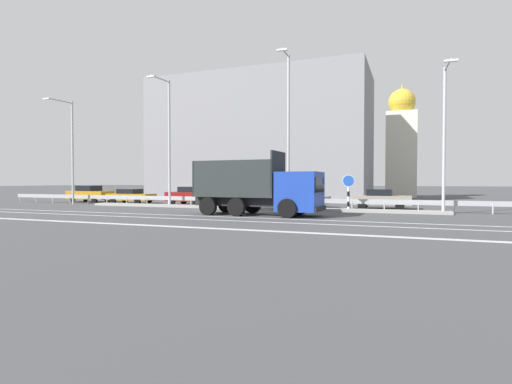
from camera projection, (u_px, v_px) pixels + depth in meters
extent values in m
plane|color=#424244|center=(234.00, 211.00, 26.30)|extent=(320.00, 320.00, 0.00)
cube|color=silver|center=(245.00, 218.00, 21.56)|extent=(48.09, 0.16, 0.01)
cube|color=silver|center=(230.00, 221.00, 19.85)|extent=(48.09, 0.16, 0.01)
cube|color=silver|center=(200.00, 227.00, 16.94)|extent=(48.09, 0.16, 0.01)
cube|color=silver|center=(197.00, 228.00, 16.72)|extent=(48.09, 0.16, 0.01)
cube|color=gray|center=(247.00, 208.00, 28.37)|extent=(26.45, 1.10, 0.18)
cube|color=#9EA0A5|center=(252.00, 200.00, 29.38)|extent=(48.09, 0.04, 0.32)
cylinder|color=#ADADB2|center=(20.00, 199.00, 37.91)|extent=(0.09, 0.09, 0.62)
cylinder|color=#ADADB2|center=(36.00, 199.00, 37.17)|extent=(0.09, 0.09, 0.62)
cylinder|color=#ADADB2|center=(53.00, 200.00, 36.43)|extent=(0.09, 0.09, 0.62)
cylinder|color=#ADADB2|center=(70.00, 200.00, 35.69)|extent=(0.09, 0.09, 0.62)
cylinder|color=#ADADB2|center=(88.00, 200.00, 34.95)|extent=(0.09, 0.09, 0.62)
cylinder|color=#ADADB2|center=(107.00, 201.00, 34.20)|extent=(0.09, 0.09, 0.62)
cylinder|color=#ADADB2|center=(127.00, 201.00, 33.46)|extent=(0.09, 0.09, 0.62)
cylinder|color=#ADADB2|center=(147.00, 202.00, 32.72)|extent=(0.09, 0.09, 0.62)
cylinder|color=#ADADB2|center=(169.00, 202.00, 31.98)|extent=(0.09, 0.09, 0.62)
cylinder|color=#ADADB2|center=(191.00, 202.00, 31.24)|extent=(0.09, 0.09, 0.62)
cylinder|color=#ADADB2|center=(215.00, 203.00, 30.50)|extent=(0.09, 0.09, 0.62)
cylinder|color=#ADADB2|center=(239.00, 204.00, 29.76)|extent=(0.09, 0.09, 0.62)
cylinder|color=#ADADB2|center=(265.00, 204.00, 29.01)|extent=(0.09, 0.09, 0.62)
cylinder|color=#ADADB2|center=(293.00, 205.00, 28.27)|extent=(0.09, 0.09, 0.62)
cylinder|color=#ADADB2|center=(322.00, 205.00, 27.53)|extent=(0.09, 0.09, 0.62)
cylinder|color=#ADADB2|center=(352.00, 206.00, 26.79)|extent=(0.09, 0.09, 0.62)
cylinder|color=#ADADB2|center=(384.00, 207.00, 26.05)|extent=(0.09, 0.09, 0.62)
cylinder|color=#ADADB2|center=(418.00, 207.00, 25.31)|extent=(0.09, 0.09, 0.62)
cylinder|color=#ADADB2|center=(455.00, 208.00, 24.57)|extent=(0.09, 0.09, 0.62)
cylinder|color=#ADADB2|center=(493.00, 209.00, 23.82)|extent=(0.09, 0.09, 0.62)
cube|color=#19389E|center=(300.00, 191.00, 22.18)|extent=(2.32, 2.43, 2.17)
cube|color=black|center=(320.00, 185.00, 21.73)|extent=(0.09, 2.03, 0.82)
cube|color=black|center=(320.00, 209.00, 21.75)|extent=(0.17, 2.32, 0.24)
cube|color=black|center=(239.00, 201.00, 23.65)|extent=(5.28, 1.46, 0.53)
cube|color=#232828|center=(239.00, 196.00, 23.64)|extent=(5.10, 2.42, 0.12)
cube|color=#232828|center=(246.00, 178.00, 24.61)|extent=(5.03, 0.26, 2.00)
cube|color=#232828|center=(231.00, 178.00, 22.62)|extent=(5.03, 0.26, 2.00)
cube|color=#232828|center=(278.00, 173.00, 22.65)|extent=(0.17, 2.27, 2.50)
cube|color=#232828|center=(203.00, 178.00, 24.57)|extent=(0.17, 2.27, 2.00)
cylinder|color=black|center=(300.00, 206.00, 23.40)|extent=(1.05, 0.35, 1.04)
cylinder|color=black|center=(287.00, 208.00, 21.27)|extent=(1.05, 0.35, 1.04)
cylinder|color=black|center=(253.00, 205.00, 24.57)|extent=(1.05, 0.35, 1.04)
cylinder|color=black|center=(237.00, 207.00, 22.44)|extent=(1.05, 0.35, 1.04)
cylinder|color=black|center=(226.00, 204.00, 25.28)|extent=(1.05, 0.35, 1.04)
cylinder|color=black|center=(208.00, 206.00, 23.15)|extent=(1.05, 0.35, 1.04)
cylinder|color=white|center=(348.00, 209.00, 25.81)|extent=(0.16, 0.16, 0.33)
cylinder|color=black|center=(348.00, 204.00, 25.80)|extent=(0.16, 0.16, 0.33)
cylinder|color=white|center=(348.00, 199.00, 25.79)|extent=(0.16, 0.16, 0.33)
cylinder|color=black|center=(348.00, 194.00, 25.78)|extent=(0.16, 0.16, 0.33)
cylinder|color=white|center=(348.00, 189.00, 25.78)|extent=(0.16, 0.16, 0.33)
cylinder|color=#1E4CB2|center=(348.00, 181.00, 25.76)|extent=(0.72, 0.03, 0.72)
cylinder|color=white|center=(348.00, 181.00, 25.76)|extent=(0.77, 0.02, 0.77)
cylinder|color=#ADADB2|center=(73.00, 153.00, 34.11)|extent=(0.18, 0.18, 8.79)
cylinder|color=#ADADB2|center=(60.00, 101.00, 32.91)|extent=(0.26, 2.39, 0.10)
cube|color=silver|center=(47.00, 99.00, 31.83)|extent=(0.71, 0.25, 0.12)
cylinder|color=#ADADB2|center=(169.00, 144.00, 30.75)|extent=(0.18, 0.18, 9.76)
cylinder|color=#ADADB2|center=(160.00, 79.00, 29.68)|extent=(0.23, 2.10, 0.10)
cube|color=silver|center=(151.00, 76.00, 28.73)|extent=(0.71, 0.24, 0.12)
cylinder|color=#ADADB2|center=(288.00, 133.00, 27.08)|extent=(0.18, 0.18, 10.56)
cylinder|color=#ADADB2|center=(285.00, 53.00, 26.14)|extent=(0.18, 1.70, 0.10)
cube|color=silver|center=(282.00, 50.00, 25.34)|extent=(0.71, 0.23, 0.12)
cylinder|color=#ADADB2|center=(444.00, 141.00, 23.76)|extent=(0.18, 0.18, 8.73)
cylinder|color=#ADADB2|center=(448.00, 65.00, 22.61)|extent=(0.23, 2.20, 0.10)
cube|color=silver|center=(451.00, 61.00, 21.56)|extent=(0.71, 0.24, 0.12)
cube|color=#B27A14|center=(90.00, 195.00, 37.84)|extent=(4.39, 1.84, 0.76)
cube|color=black|center=(89.00, 188.00, 37.88)|extent=(1.86, 1.58, 0.51)
cylinder|color=black|center=(108.00, 199.00, 38.11)|extent=(0.60, 0.21, 0.60)
cylinder|color=black|center=(94.00, 200.00, 36.57)|extent=(0.60, 0.21, 0.60)
cylinder|color=black|center=(86.00, 198.00, 39.13)|extent=(0.60, 0.21, 0.60)
cylinder|color=black|center=(72.00, 199.00, 37.59)|extent=(0.60, 0.21, 0.60)
cube|color=#B27A14|center=(131.00, 197.00, 35.53)|extent=(4.25, 1.70, 0.58)
cube|color=black|center=(130.00, 191.00, 35.56)|extent=(1.79, 1.49, 0.42)
cylinder|color=black|center=(149.00, 200.00, 35.81)|extent=(0.60, 0.20, 0.60)
cylinder|color=black|center=(138.00, 201.00, 34.31)|extent=(0.60, 0.20, 0.60)
cylinder|color=black|center=(125.00, 199.00, 36.76)|extent=(0.60, 0.20, 0.60)
cylinder|color=black|center=(113.00, 200.00, 35.26)|extent=(0.60, 0.20, 0.60)
cube|color=maroon|center=(190.00, 197.00, 33.66)|extent=(3.89, 2.01, 0.77)
cube|color=black|center=(191.00, 189.00, 33.60)|extent=(1.67, 1.69, 0.45)
cylinder|color=black|center=(172.00, 201.00, 33.35)|extent=(0.61, 0.23, 0.60)
cylinder|color=black|center=(184.00, 200.00, 34.95)|extent=(0.61, 0.23, 0.60)
cylinder|color=black|center=(196.00, 202.00, 32.40)|extent=(0.61, 0.23, 0.60)
cylinder|color=black|center=(207.00, 201.00, 34.00)|extent=(0.61, 0.23, 0.60)
cube|color=navy|center=(240.00, 198.00, 32.36)|extent=(4.06, 1.95, 0.59)
cube|color=black|center=(241.00, 192.00, 32.31)|extent=(1.71, 1.71, 0.38)
cylinder|color=black|center=(221.00, 202.00, 31.97)|extent=(0.60, 0.20, 0.60)
cylinder|color=black|center=(230.00, 201.00, 33.69)|extent=(0.60, 0.20, 0.60)
cylinder|color=black|center=(250.00, 203.00, 31.06)|extent=(0.60, 0.20, 0.60)
cylinder|color=black|center=(258.00, 202.00, 32.78)|extent=(0.60, 0.20, 0.60)
cube|color=gray|center=(301.00, 200.00, 30.15)|extent=(4.22, 2.09, 0.55)
cube|color=black|center=(300.00, 193.00, 30.19)|extent=(1.83, 1.70, 0.52)
cylinder|color=black|center=(321.00, 203.00, 30.38)|extent=(0.61, 0.25, 0.60)
cylinder|color=black|center=(314.00, 204.00, 28.85)|extent=(0.61, 0.25, 0.60)
cylinder|color=black|center=(289.00, 202.00, 31.47)|extent=(0.61, 0.25, 0.60)
cylinder|color=black|center=(281.00, 204.00, 29.94)|extent=(0.61, 0.25, 0.60)
cube|color=gray|center=(381.00, 200.00, 28.39)|extent=(4.04, 1.83, 0.65)
cube|color=black|center=(380.00, 192.00, 28.42)|extent=(1.70, 1.61, 0.46)
cylinder|color=black|center=(400.00, 204.00, 28.76)|extent=(0.60, 0.20, 0.60)
cylinder|color=black|center=(400.00, 206.00, 27.14)|extent=(0.60, 0.20, 0.60)
cylinder|color=black|center=(365.00, 204.00, 29.66)|extent=(0.60, 0.20, 0.60)
cylinder|color=black|center=(362.00, 205.00, 28.04)|extent=(0.60, 0.20, 0.60)
cube|color=gray|center=(260.00, 139.00, 44.92)|extent=(23.80, 10.50, 13.46)
cube|color=silver|center=(401.00, 155.00, 49.62)|extent=(3.60, 3.60, 10.52)
sphere|color=gold|center=(402.00, 102.00, 49.45)|extent=(3.24, 3.24, 3.24)
cone|color=gold|center=(402.00, 87.00, 49.40)|extent=(0.30, 0.30, 1.20)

